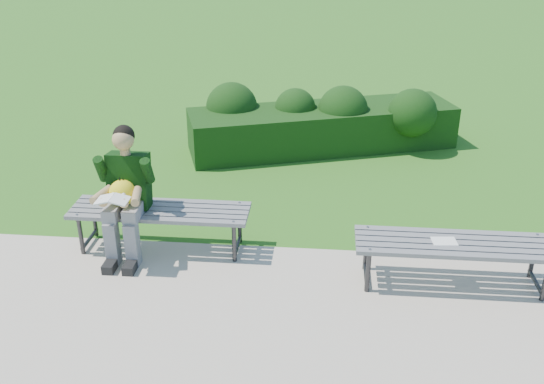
% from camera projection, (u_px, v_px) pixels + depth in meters
% --- Properties ---
extents(ground, '(80.00, 80.00, 0.00)m').
position_uv_depth(ground, '(297.00, 250.00, 6.28)').
color(ground, '#247624').
rests_on(ground, ground).
extents(walkway, '(30.00, 3.50, 0.02)m').
position_uv_depth(walkway, '(285.00, 363.00, 4.70)').
color(walkway, '#BBB19E').
rests_on(walkway, ground).
extents(hedge, '(3.95, 2.11, 0.95)m').
position_uv_depth(hedge, '(320.00, 121.00, 8.78)').
color(hedge, '#12360F').
rests_on(hedge, ground).
extents(bench_left, '(1.80, 0.50, 0.46)m').
position_uv_depth(bench_left, '(160.00, 214.00, 6.11)').
color(bench_left, gray).
rests_on(bench_left, walkway).
extents(bench_right, '(1.80, 0.50, 0.46)m').
position_uv_depth(bench_right, '(455.00, 247.00, 5.51)').
color(bench_right, gray).
rests_on(bench_right, walkway).
extents(seated_boy, '(0.56, 0.76, 1.31)m').
position_uv_depth(seated_boy, '(125.00, 190.00, 5.92)').
color(seated_boy, gray).
rests_on(seated_boy, walkway).
extents(paper_sheet, '(0.23, 0.18, 0.01)m').
position_uv_depth(paper_sheet, '(444.00, 241.00, 5.49)').
color(paper_sheet, white).
rests_on(paper_sheet, bench_right).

